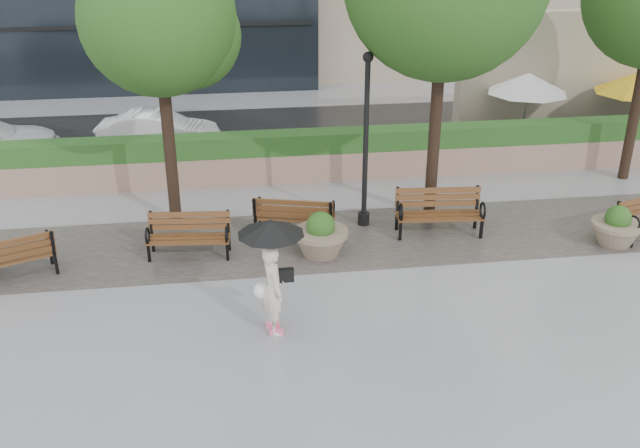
{
  "coord_description": "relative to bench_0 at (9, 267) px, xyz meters",
  "views": [
    {
      "loc": [
        -2.95,
        -11.58,
        7.13
      ],
      "look_at": [
        -1.12,
        1.5,
        1.1
      ],
      "focal_mm": 40.0,
      "sensor_mm": 36.0,
      "label": 1
    }
  ],
  "objects": [
    {
      "name": "patio_umb_yellow_a",
      "position": [
        17.13,
        6.46,
        1.7
      ],
      "size": [
        2.5,
        2.5,
        2.3
      ],
      "color": "black",
      "rests_on": "ground"
    },
    {
      "name": "planter_left",
      "position": [
        6.47,
        0.23,
        0.1
      ],
      "size": [
        1.21,
        1.21,
        1.02
      ],
      "color": "#7F6B56",
      "rests_on": "ground"
    },
    {
      "name": "car_right",
      "position": [
        2.51,
        8.08,
        0.31
      ],
      "size": [
        3.8,
        1.72,
        1.21
      ],
      "primitive_type": "imported",
      "rotation": [
        0.0,
        0.0,
        1.45
      ],
      "color": "white",
      "rests_on": "ground"
    },
    {
      "name": "lamppost",
      "position": [
        7.72,
        1.68,
        1.52
      ],
      "size": [
        0.28,
        0.28,
        4.12
      ],
      "color": "black",
      "rests_on": "ground"
    },
    {
      "name": "planter_right",
      "position": [
        13.13,
        -0.17,
        0.07
      ],
      "size": [
        1.12,
        1.12,
        0.94
      ],
      "color": "#7F6B56",
      "rests_on": "ground"
    },
    {
      "name": "bench_1",
      "position": [
        3.63,
        0.57,
        -0.01
      ],
      "size": [
        1.83,
        0.88,
        0.95
      ],
      "rotation": [
        0.0,
        0.0,
        -0.1
      ],
      "color": "brown",
      "rests_on": "ground"
    },
    {
      "name": "bench_2",
      "position": [
        6.01,
        1.31,
        -0.0
      ],
      "size": [
        1.95,
        1.19,
        0.98
      ],
      "rotation": [
        0.0,
        0.0,
        2.87
      ],
      "color": "brown",
      "rests_on": "ground"
    },
    {
      "name": "cafe_wall",
      "position": [
        16.96,
        7.96,
        1.71
      ],
      "size": [
        10.0,
        0.6,
        4.0
      ],
      "primitive_type": "cube",
      "color": "tan",
      "rests_on": "ground"
    },
    {
      "name": "pedestrian",
      "position": [
        5.21,
        -2.62,
        1.02
      ],
      "size": [
        1.17,
        1.17,
        2.16
      ],
      "rotation": [
        0.0,
        0.0,
        1.75
      ],
      "color": "beige",
      "rests_on": "ground"
    },
    {
      "name": "tree_0",
      "position": [
        3.39,
        2.6,
        4.38
      ],
      "size": [
        3.49,
        3.4,
        6.5
      ],
      "color": "black",
      "rests_on": "ground"
    },
    {
      "name": "hedge_wall",
      "position": [
        7.46,
        4.96,
        0.37
      ],
      "size": [
        24.0,
        0.8,
        1.35
      ],
      "color": "#997262",
      "rests_on": "ground"
    },
    {
      "name": "asphalt_street",
      "position": [
        7.46,
        8.96,
        -0.29
      ],
      "size": [
        40.0,
        7.0,
        0.0
      ],
      "primitive_type": "cube",
      "color": "black",
      "rests_on": "ground"
    },
    {
      "name": "bench_0",
      "position": [
        0.0,
        0.0,
        0.0
      ],
      "size": [
        1.97,
        1.39,
        0.99
      ],
      "rotation": [
        0.0,
        0.0,
        3.54
      ],
      "color": "brown",
      "rests_on": "ground"
    },
    {
      "name": "cafe_hedge",
      "position": [
        16.46,
        5.76,
        0.16
      ],
      "size": [
        8.0,
        0.5,
        0.9
      ],
      "primitive_type": "cube",
      "color": "#18481A",
      "rests_on": "ground"
    },
    {
      "name": "cobble_strip",
      "position": [
        7.46,
        0.96,
        -0.29
      ],
      "size": [
        28.0,
        3.2,
        0.01
      ],
      "primitive_type": "cube",
      "color": "#383330",
      "rests_on": "ground"
    },
    {
      "name": "ground",
      "position": [
        7.46,
        -2.04,
        -0.29
      ],
      "size": [
        100.0,
        100.0,
        0.0
      ],
      "primitive_type": "plane",
      "color": "gray",
      "rests_on": "ground"
    },
    {
      "name": "bench_3",
      "position": [
        9.33,
        0.9,
        0.02
      ],
      "size": [
        2.04,
        0.96,
        1.06
      ],
      "rotation": [
        0.0,
        0.0,
        -0.09
      ],
      "color": "brown",
      "rests_on": "ground"
    },
    {
      "name": "patio_umb_white",
      "position": [
        13.83,
        6.9,
        1.7
      ],
      "size": [
        2.5,
        2.5,
        2.3
      ],
      "color": "black",
      "rests_on": "ground"
    }
  ]
}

